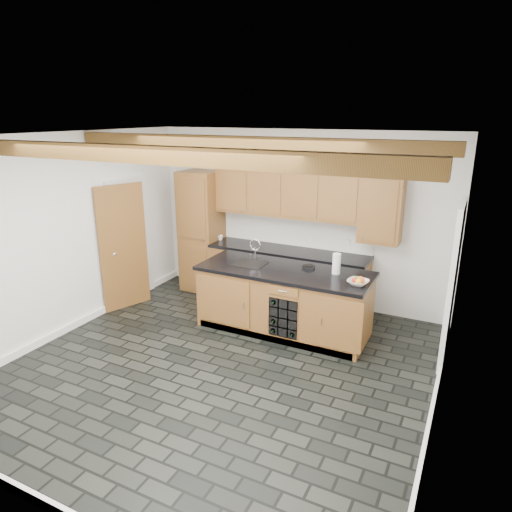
# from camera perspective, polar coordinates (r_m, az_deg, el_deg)

# --- Properties ---
(ground) EXTENTS (5.00, 5.00, 0.00)m
(ground) POSITION_cam_1_polar(r_m,az_deg,el_deg) (5.90, -4.44, -13.57)
(ground) COLOR black
(ground) RESTS_ON ground
(room_shell) EXTENTS (5.01, 5.00, 5.00)m
(room_shell) POSITION_cam_1_polar(r_m,az_deg,el_deg) (5.76, -2.84, 2.24)
(room_shell) COLOR white
(room_shell) RESTS_ON ground
(back_cabinetry) EXTENTS (3.65, 0.62, 2.20)m
(back_cabinetry) POSITION_cam_1_polar(r_m,az_deg,el_deg) (7.50, 1.63, 1.54)
(back_cabinetry) COLOR brown
(back_cabinetry) RESTS_ON ground
(island) EXTENTS (2.48, 0.96, 0.93)m
(island) POSITION_cam_1_polar(r_m,az_deg,el_deg) (6.59, 3.50, -5.54)
(island) COLOR brown
(island) RESTS_ON ground
(faucet) EXTENTS (0.45, 0.40, 0.34)m
(faucet) POSITION_cam_1_polar(r_m,az_deg,el_deg) (6.67, -0.65, -0.62)
(faucet) COLOR black
(faucet) RESTS_ON island
(kitchen_scale) EXTENTS (0.18, 0.11, 0.05)m
(kitchen_scale) POSITION_cam_1_polar(r_m,az_deg,el_deg) (6.51, 6.58, -1.30)
(kitchen_scale) COLOR black
(kitchen_scale) RESTS_ON island
(fruit_bowl) EXTENTS (0.30, 0.30, 0.06)m
(fruit_bowl) POSITION_cam_1_polar(r_m,az_deg,el_deg) (5.99, 12.63, -3.24)
(fruit_bowl) COLOR silver
(fruit_bowl) RESTS_ON island
(fruit_cluster) EXTENTS (0.16, 0.17, 0.07)m
(fruit_cluster) POSITION_cam_1_polar(r_m,az_deg,el_deg) (5.98, 12.65, -2.93)
(fruit_cluster) COLOR #C4461A
(fruit_cluster) RESTS_ON fruit_bowl
(paper_towel) EXTENTS (0.11, 0.11, 0.29)m
(paper_towel) POSITION_cam_1_polar(r_m,az_deg,el_deg) (6.30, 10.03, -0.96)
(paper_towel) COLOR white
(paper_towel) RESTS_ON island
(mug) EXTENTS (0.09, 0.09, 0.08)m
(mug) POSITION_cam_1_polar(r_m,az_deg,el_deg) (7.92, -4.47, 2.29)
(mug) COLOR white
(mug) RESTS_ON back_cabinetry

